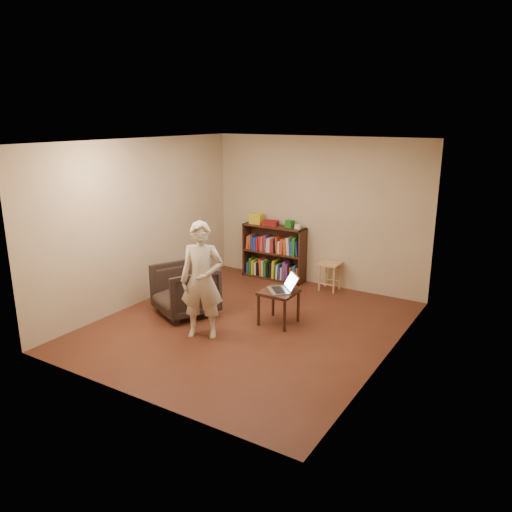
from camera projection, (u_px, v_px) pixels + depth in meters
The scene contains 15 objects.
floor at pixel (248, 325), 7.21m from camera, with size 4.50×4.50×0.00m, color #492317.
ceiling at pixel (247, 141), 6.51m from camera, with size 4.50×4.50×0.00m, color silver.
wall_back at pixel (317, 212), 8.70m from camera, with size 4.00×4.00×0.00m, color beige.
wall_left at pixel (141, 222), 7.87m from camera, with size 4.50×4.50×0.00m, color beige.
wall_right at pixel (391, 259), 5.85m from camera, with size 4.50×4.50×0.00m, color beige.
bookshelf at pixel (274, 255), 9.19m from camera, with size 1.20×0.30×1.00m.
box_yellow at pixel (256, 219), 9.19m from camera, with size 0.23×0.17×0.19m, color gold.
red_cloth at pixel (270, 223), 9.04m from camera, with size 0.27×0.20×0.09m, color maroon.
box_green at pixel (290, 224), 8.88m from camera, with size 0.13×0.13×0.13m, color #1C691C.
box_white at pixel (298, 227), 8.79m from camera, with size 0.09×0.09×0.08m, color silver.
stool at pixel (330, 268), 8.58m from camera, with size 0.34×0.34×0.49m.
armchair at pixel (185, 290), 7.54m from camera, with size 0.82×0.84×0.77m, color #2D251E.
side_table at pixel (279, 296), 7.18m from camera, with size 0.49×0.49×0.50m.
laptop at pixel (283, 287), 7.14m from camera, with size 0.53×0.53×0.24m.
person at pixel (202, 280), 6.66m from camera, with size 0.58×0.38×1.60m, color beige.
Camera 1 is at (3.59, -5.62, 2.92)m, focal length 35.00 mm.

